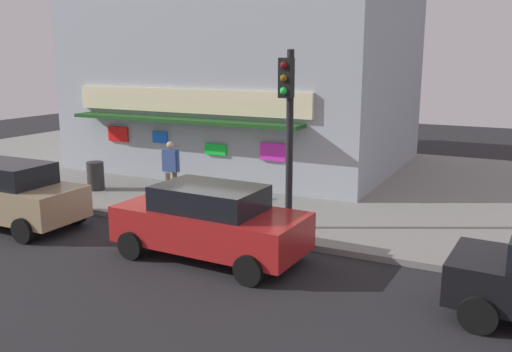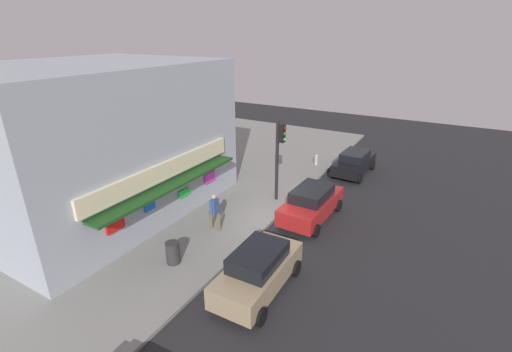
{
  "view_description": "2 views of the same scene",
  "coord_description": "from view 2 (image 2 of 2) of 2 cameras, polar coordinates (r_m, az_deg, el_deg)",
  "views": [
    {
      "loc": [
        7.4,
        -11.5,
        4.47
      ],
      "look_at": [
        0.83,
        1.54,
        1.29
      ],
      "focal_mm": 38.42,
      "sensor_mm": 36.0,
      "label": 1
    },
    {
      "loc": [
        -14.22,
        -6.98,
        8.89
      ],
      "look_at": [
        1.02,
        1.69,
        1.77
      ],
      "focal_mm": 24.99,
      "sensor_mm": 36.0,
      "label": 2
    }
  ],
  "objects": [
    {
      "name": "parked_car_tan",
      "position": [
        13.34,
        0.35,
        -14.79
      ],
      "size": [
        4.17,
        2.02,
        1.73
      ],
      "color": "#9E8966",
      "rests_on": "ground_plane"
    },
    {
      "name": "fire_hydrant",
      "position": [
        25.46,
        9.61,
        2.58
      ],
      "size": [
        0.48,
        0.24,
        0.75
      ],
      "color": "#B2B2B7",
      "rests_on": "sidewalk"
    },
    {
      "name": "pedestrian",
      "position": [
        16.79,
        -6.67,
        -5.46
      ],
      "size": [
        0.62,
        0.6,
        1.81
      ],
      "color": "brown",
      "rests_on": "sidewalk"
    },
    {
      "name": "corner_building",
      "position": [
        19.98,
        -24.54,
        5.48
      ],
      "size": [
        12.09,
        10.26,
        7.39
      ],
      "color": "#9EA8B2",
      "rests_on": "sidewalk"
    },
    {
      "name": "ground_plane",
      "position": [
        18.16,
        3.08,
        -7.23
      ],
      "size": [
        53.95,
        53.95,
        0.0
      ],
      "primitive_type": "plane",
      "color": "#232326"
    },
    {
      "name": "parked_car_black",
      "position": [
        24.62,
        15.43,
        2.12
      ],
      "size": [
        4.22,
        2.14,
        1.55
      ],
      "color": "black",
      "rests_on": "ground_plane"
    },
    {
      "name": "sidewalk",
      "position": [
        21.74,
        -13.42,
        -2.44
      ],
      "size": [
        35.97,
        13.83,
        0.15
      ],
      "primitive_type": "cube",
      "color": "gray",
      "rests_on": "ground_plane"
    },
    {
      "name": "parked_car_red",
      "position": [
        18.22,
        8.85,
        -4.31
      ],
      "size": [
        4.41,
        2.19,
        1.68
      ],
      "color": "#AD1E1E",
      "rests_on": "ground_plane"
    },
    {
      "name": "traffic_light",
      "position": [
        18.98,
        3.73,
        4.17
      ],
      "size": [
        0.32,
        0.58,
        4.5
      ],
      "color": "black",
      "rests_on": "sidewalk"
    },
    {
      "name": "trash_can",
      "position": [
        15.06,
        -13.16,
        -11.86
      ],
      "size": [
        0.56,
        0.56,
        0.94
      ],
      "primitive_type": "cylinder",
      "color": "#2D2D2D",
      "rests_on": "sidewalk"
    }
  ]
}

